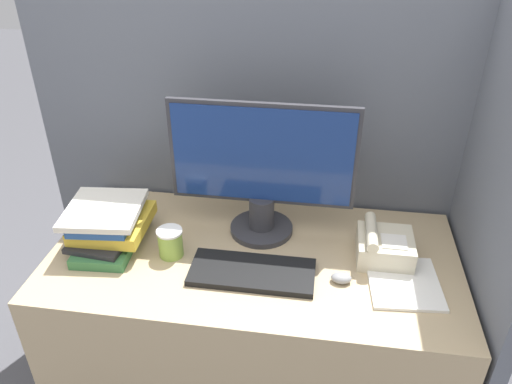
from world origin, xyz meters
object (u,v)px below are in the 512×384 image
monitor (262,173)px  book_stack (110,224)px  desk_telephone (384,246)px  coffee_cup (170,243)px  keyboard (252,272)px  mouse (341,278)px

monitor → book_stack: size_ratio=1.93×
book_stack → desk_telephone: bearing=2.8°
coffee_cup → desk_telephone: (0.68, 0.09, -0.00)m
book_stack → keyboard: bearing=-11.4°
coffee_cup → monitor: bearing=33.4°
coffee_cup → keyboard: bearing=-12.2°
keyboard → coffee_cup: bearing=167.8°
book_stack → monitor: bearing=15.7°
keyboard → coffee_cup: 0.29m
book_stack → coffee_cup: bearing=-10.5°
keyboard → book_stack: bearing=168.6°
keyboard → desk_telephone: desk_telephone is taller
monitor → coffee_cup: size_ratio=6.28×
keyboard → desk_telephone: size_ratio=2.16×
keyboard → desk_telephone: (0.41, 0.15, 0.04)m
book_stack → mouse: bearing=-6.9°
mouse → desk_telephone: size_ratio=0.35×
book_stack → desk_telephone: 0.91m
monitor → desk_telephone: bearing=-13.0°
monitor → mouse: monitor is taller
coffee_cup → desk_telephone: desk_telephone is taller
monitor → book_stack: 0.54m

